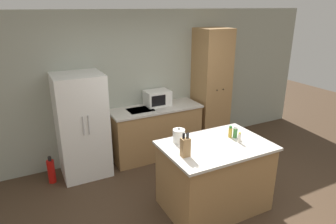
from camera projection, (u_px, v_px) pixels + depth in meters
name	position (u px, v px, depth m)	size (l,w,h in m)	color
ground_plane	(220.00, 217.00, 3.97)	(14.00, 14.00, 0.00)	#423021
wall_back	(148.00, 84.00, 5.49)	(7.20, 0.06, 2.60)	#9EA393
refrigerator	(82.00, 126.00, 4.77)	(0.75, 0.70, 1.68)	white
back_counter	(156.00, 131.00, 5.49)	(1.65, 0.63, 0.94)	#9E7547
pantry_cabinet	(211.00, 88.00, 5.80)	(0.59, 0.59, 2.27)	#9E7547
kitchen_island	(214.00, 176.00, 4.05)	(1.39, 0.96, 0.95)	#9E7547
microwave	(157.00, 98.00, 5.42)	(0.44, 0.34, 0.27)	white
knife_block	(185.00, 147.00, 3.55)	(0.10, 0.08, 0.31)	#9E7547
spice_bottle_tall_dark	(235.00, 132.00, 4.07)	(0.06, 0.06, 0.16)	#337033
spice_bottle_short_red	(230.00, 132.00, 4.08)	(0.05, 0.05, 0.16)	gold
spice_bottle_amber_oil	(239.00, 138.00, 3.92)	(0.04, 0.04, 0.15)	beige
kettle	(179.00, 136.00, 3.92)	(0.16, 0.16, 0.20)	white
fire_extinguisher	(51.00, 171.00, 4.70)	(0.12, 0.12, 0.45)	red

